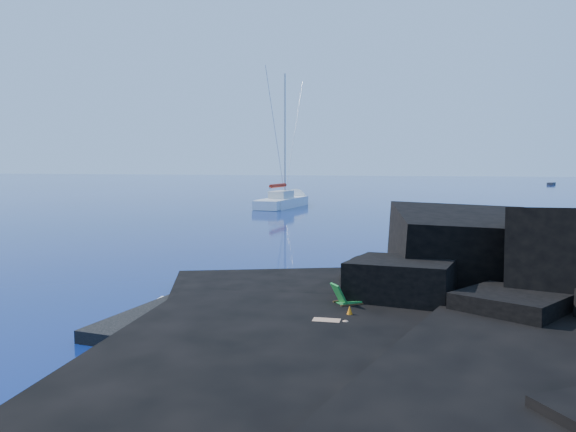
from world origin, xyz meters
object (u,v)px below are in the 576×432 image
Objects in this scene: deck_chair at (358,295)px; marker_cone at (350,315)px; sunbather at (326,324)px; sailboat at (283,207)px; distant_boat_a at (551,185)px.

deck_chair is 2.73× the size of marker_cone.
sunbather is at bearing -123.94° from marker_cone.
marker_cone is at bearing -67.47° from sailboat.
marker_cone is at bearing 52.87° from sunbather.
distant_boat_a is at bearing 66.96° from sailboat.
distant_boat_a is (39.41, 76.61, 0.00)m from sailboat.
distant_boat_a is at bearing 41.45° from deck_chair.
deck_chair reaches higher than sunbather.
marker_cone is (14.35, -43.27, 0.61)m from sailboat.
marker_cone reaches higher than distant_boat_a.
sailboat is at bearing 104.30° from sunbather.
distant_boat_a is (25.06, 119.88, -0.61)m from marker_cone.
sailboat reaches higher than distant_boat_a.
deck_chair is at bearing 73.17° from sunbather.
sailboat is 86.15m from distant_boat_a.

